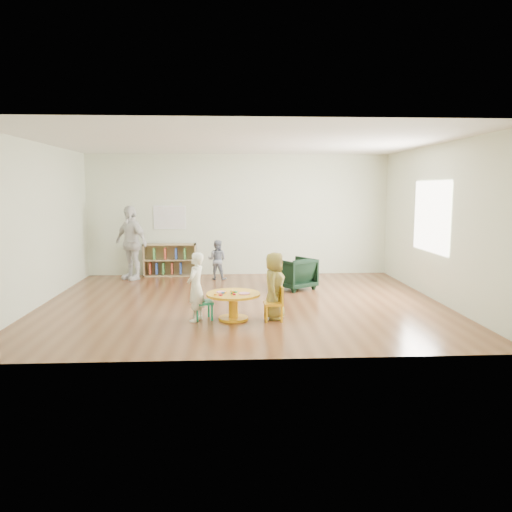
# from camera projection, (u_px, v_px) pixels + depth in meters

# --- Properties ---
(room) EXTENTS (7.10, 7.00, 2.80)m
(room) POSITION_uv_depth(u_px,v_px,m) (243.00, 195.00, 8.62)
(room) COLOR brown
(room) RESTS_ON ground
(activity_table) EXTENTS (0.83, 0.83, 0.46)m
(activity_table) POSITION_uv_depth(u_px,v_px,m) (233.00, 301.00, 7.67)
(activity_table) COLOR orange
(activity_table) RESTS_ON ground
(kid_chair_left) EXTENTS (0.35, 0.35, 0.53)m
(kid_chair_left) POSITION_uv_depth(u_px,v_px,m) (200.00, 301.00, 7.68)
(kid_chair_left) COLOR #18885D
(kid_chair_left) RESTS_ON ground
(kid_chair_right) EXTENTS (0.29, 0.29, 0.54)m
(kid_chair_right) POSITION_uv_depth(u_px,v_px,m) (276.00, 302.00, 7.61)
(kid_chair_right) COLOR orange
(kid_chair_right) RESTS_ON ground
(bookshelf) EXTENTS (1.20, 0.30, 0.75)m
(bookshelf) POSITION_uv_depth(u_px,v_px,m) (169.00, 260.00, 11.56)
(bookshelf) COLOR #9F8758
(bookshelf) RESTS_ON ground
(alphabet_poster) EXTENTS (0.74, 0.01, 0.54)m
(alphabet_poster) POSITION_uv_depth(u_px,v_px,m) (170.00, 217.00, 11.55)
(alphabet_poster) COLOR white
(alphabet_poster) RESTS_ON ground
(armchair) EXTENTS (0.95, 0.96, 0.64)m
(armchair) POSITION_uv_depth(u_px,v_px,m) (295.00, 273.00, 10.02)
(armchair) COLOR black
(armchair) RESTS_ON ground
(child_left) EXTENTS (0.37, 0.45, 1.05)m
(child_left) POSITION_uv_depth(u_px,v_px,m) (196.00, 287.00, 7.56)
(child_left) COLOR white
(child_left) RESTS_ON ground
(child_right) EXTENTS (0.44, 0.57, 1.04)m
(child_right) POSITION_uv_depth(u_px,v_px,m) (274.00, 286.00, 7.69)
(child_right) COLOR yellow
(child_right) RESTS_ON ground
(toddler) EXTENTS (0.50, 0.44, 0.89)m
(toddler) POSITION_uv_depth(u_px,v_px,m) (217.00, 260.00, 11.07)
(toddler) COLOR #19253F
(toddler) RESTS_ON ground
(adult_caretaker) EXTENTS (1.00, 0.92, 1.64)m
(adult_caretaker) POSITION_uv_depth(u_px,v_px,m) (131.00, 243.00, 11.05)
(adult_caretaker) COLOR white
(adult_caretaker) RESTS_ON ground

